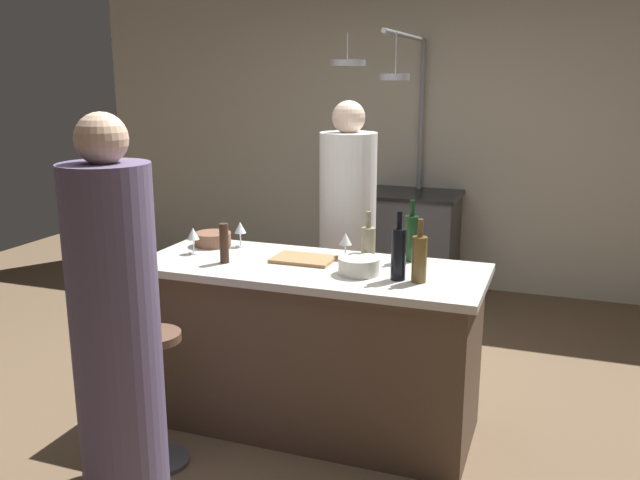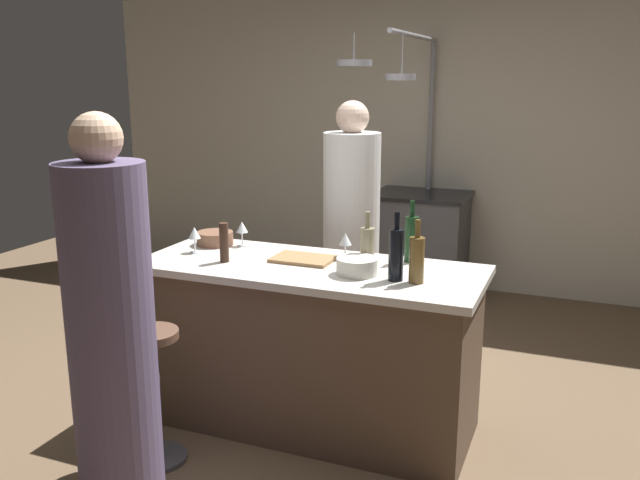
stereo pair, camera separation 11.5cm
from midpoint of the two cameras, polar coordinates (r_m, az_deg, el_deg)
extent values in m
plane|color=brown|center=(3.82, -1.70, -15.25)|extent=(9.00, 9.00, 0.00)
cube|color=beige|center=(6.11, 8.28, 8.38)|extent=(6.40, 0.16, 2.60)
cube|color=brown|center=(3.63, -1.74, -9.30)|extent=(1.72, 0.66, 0.86)
cube|color=beige|center=(3.48, -1.80, -2.47)|extent=(1.80, 0.72, 0.04)
cube|color=#47474C|center=(5.87, 7.18, -0.43)|extent=(0.76, 0.60, 0.86)
cube|color=black|center=(5.77, 7.31, 3.85)|extent=(0.80, 0.64, 0.03)
cylinder|color=white|center=(4.34, 1.58, -0.89)|extent=(0.36, 0.36, 1.51)
sphere|color=beige|center=(4.21, 1.66, 10.38)|extent=(0.21, 0.21, 0.21)
cylinder|color=#4C4C51|center=(3.58, -14.30, -17.68)|extent=(0.28, 0.28, 0.02)
cylinder|color=#4C4C51|center=(3.42, -14.62, -13.09)|extent=(0.06, 0.06, 0.62)
cylinder|color=brown|center=(3.29, -14.96, -7.97)|extent=(0.26, 0.26, 0.04)
cylinder|color=#594C6B|center=(2.96, -17.94, -8.58)|extent=(0.36, 0.36, 1.52)
sphere|color=#D8AD8C|center=(2.76, -19.24, 8.12)|extent=(0.21, 0.21, 0.21)
cylinder|color=gray|center=(5.99, 7.91, 6.12)|extent=(0.04, 0.04, 2.15)
cylinder|color=gray|center=(5.30, 6.70, 16.85)|extent=(0.04, 1.32, 0.04)
cylinder|color=gray|center=(4.90, 1.68, 14.80)|extent=(0.25, 0.25, 0.04)
cylinder|color=gray|center=(4.89, 1.63, 16.01)|extent=(0.01, 0.01, 0.20)
cylinder|color=gray|center=(4.75, 5.62, 13.63)|extent=(0.21, 0.21, 0.04)
cylinder|color=gray|center=(4.79, 5.76, 15.42)|extent=(0.01, 0.01, 0.30)
cylinder|color=brown|center=(5.79, -11.49, -4.39)|extent=(0.24, 0.24, 0.16)
sphere|color=#2D6633|center=(5.72, -11.61, -1.91)|extent=(0.36, 0.36, 0.36)
cube|color=#997047|center=(3.56, -2.33, -1.63)|extent=(0.32, 0.22, 0.02)
cylinder|color=#382319|center=(3.54, -9.07, -0.28)|extent=(0.05, 0.05, 0.21)
cylinder|color=gray|center=(3.43, 3.15, -0.62)|extent=(0.07, 0.07, 0.20)
cylinder|color=gray|center=(3.40, 3.18, 1.73)|extent=(0.03, 0.03, 0.08)
cylinder|color=#143319|center=(3.55, 6.85, 0.11)|extent=(0.07, 0.07, 0.24)
cylinder|color=#143319|center=(3.52, 6.93, 2.70)|extent=(0.03, 0.03, 0.08)
cylinder|color=brown|center=(3.19, 7.42, -1.65)|extent=(0.07, 0.07, 0.22)
cylinder|color=brown|center=(3.16, 7.50, 1.02)|extent=(0.03, 0.03, 0.08)
cylinder|color=black|center=(3.21, 5.67, -1.23)|extent=(0.07, 0.07, 0.25)
cylinder|color=black|center=(3.18, 5.74, 1.69)|extent=(0.03, 0.03, 0.08)
cylinder|color=silver|center=(3.59, 1.24, -1.60)|extent=(0.06, 0.06, 0.01)
cylinder|color=silver|center=(3.58, 1.25, -0.97)|extent=(0.01, 0.01, 0.07)
cone|color=silver|center=(3.56, 1.25, 0.12)|extent=(0.07, 0.07, 0.06)
cylinder|color=silver|center=(3.89, -7.60, -0.52)|extent=(0.06, 0.06, 0.01)
cylinder|color=silver|center=(3.88, -7.62, 0.06)|extent=(0.01, 0.01, 0.07)
cone|color=silver|center=(3.86, -7.65, 1.07)|extent=(0.07, 0.07, 0.06)
cylinder|color=silver|center=(3.78, -11.50, -1.08)|extent=(0.06, 0.06, 0.01)
cylinder|color=silver|center=(3.77, -11.53, -0.48)|extent=(0.01, 0.01, 0.07)
cone|color=silver|center=(3.76, -11.58, 0.55)|extent=(0.07, 0.07, 0.06)
cylinder|color=silver|center=(3.31, 2.34, -2.21)|extent=(0.20, 0.20, 0.08)
cylinder|color=brown|center=(3.93, -9.93, 0.08)|extent=(0.21, 0.21, 0.08)
camera|label=1|loc=(0.06, -90.92, -0.22)|focal=37.66mm
camera|label=2|loc=(0.06, 89.08, 0.22)|focal=37.66mm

